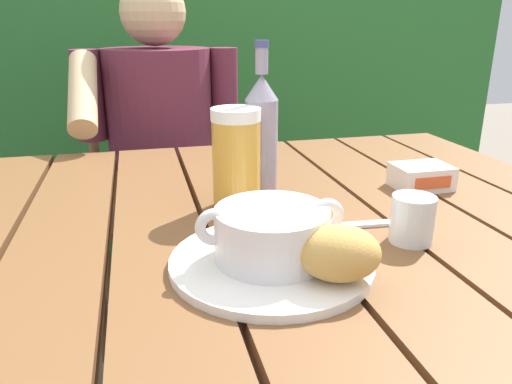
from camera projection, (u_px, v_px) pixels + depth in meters
name	position (u px, v px, depth m)	size (l,w,h in m)	color
dining_table	(245.00, 261.00, 0.86)	(1.31, 0.97, 0.77)	brown
hedge_backdrop	(172.00, 30.00, 2.33)	(3.18, 0.84, 2.62)	#27622A
chair_near_diner	(163.00, 202.00, 1.75)	(0.49, 0.41, 0.90)	brown
person_eating	(162.00, 147.00, 1.49)	(0.48, 0.47, 1.21)	#5C2437
serving_plate	(271.00, 261.00, 0.65)	(0.27, 0.27, 0.01)	white
soup_bowl	(272.00, 232.00, 0.64)	(0.20, 0.15, 0.08)	white
bread_roll	(339.00, 253.00, 0.58)	(0.12, 0.10, 0.07)	tan
beer_glass	(236.00, 159.00, 0.83)	(0.08, 0.08, 0.17)	gold
beer_bottle	(261.00, 135.00, 0.87)	(0.06, 0.06, 0.28)	#93889C
water_glass_small	(412.00, 219.00, 0.71)	(0.06, 0.06, 0.07)	silver
butter_tub	(421.00, 177.00, 0.95)	(0.11, 0.08, 0.05)	white
table_knife	(337.00, 226.00, 0.77)	(0.17, 0.03, 0.01)	silver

